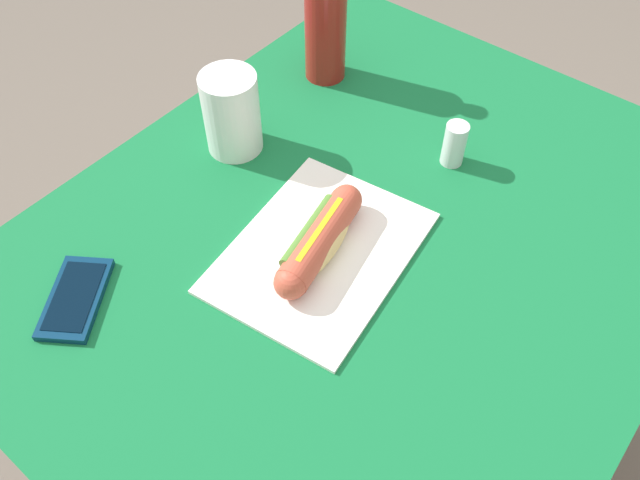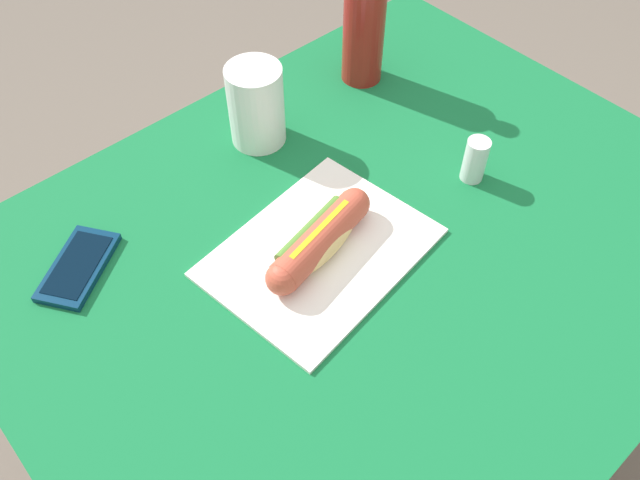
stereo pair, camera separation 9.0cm
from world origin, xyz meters
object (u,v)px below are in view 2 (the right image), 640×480
at_px(soda_bottle, 364,23).
at_px(drinking_cup, 256,105).
at_px(cell_phone, 78,267).
at_px(hot_dog, 319,239).
at_px(salt_shaker, 475,160).

height_order(soda_bottle, drinking_cup, soda_bottle).
distance_m(cell_phone, drinking_cup, 0.36).
distance_m(hot_dog, drinking_cup, 0.27).
height_order(hot_dog, cell_phone, hot_dog).
bearing_deg(cell_phone, salt_shaker, -24.42).
height_order(hot_dog, salt_shaker, salt_shaker).
relative_size(drinking_cup, salt_shaker, 1.84).
distance_m(soda_bottle, drinking_cup, 0.25).
bearing_deg(soda_bottle, cell_phone, -175.10).
relative_size(soda_bottle, drinking_cup, 1.80).
bearing_deg(salt_shaker, soda_bottle, 80.37).
bearing_deg(drinking_cup, hot_dog, -109.50).
distance_m(drinking_cup, salt_shaker, 0.35).
bearing_deg(soda_bottle, hot_dog, -142.37).
height_order(cell_phone, drinking_cup, drinking_cup).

